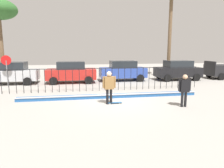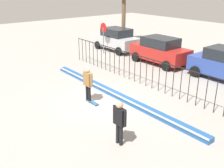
{
  "view_description": "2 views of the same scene",
  "coord_description": "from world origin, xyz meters",
  "px_view_note": "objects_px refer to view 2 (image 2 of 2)",
  "views": [
    {
      "loc": [
        -1.93,
        -10.87,
        2.91
      ],
      "look_at": [
        0.02,
        0.65,
        0.92
      ],
      "focal_mm": 32.2,
      "sensor_mm": 36.0,
      "label": 1
    },
    {
      "loc": [
        9.44,
        -6.76,
        5.39
      ],
      "look_at": [
        0.37,
        0.53,
        0.89
      ],
      "focal_mm": 41.59,
      "sensor_mm": 36.0,
      "label": 2
    }
  ],
  "objects_px": {
    "parked_car_red": "(160,50)",
    "camera_operator": "(120,119)",
    "parked_car_silver": "(116,39)",
    "skateboarder": "(88,81)",
    "stop_sign": "(103,34)",
    "skateboard": "(92,102)"
  },
  "relations": [
    {
      "from": "parked_car_red",
      "to": "camera_operator",
      "type": "bearing_deg",
      "value": -53.24
    },
    {
      "from": "camera_operator",
      "to": "parked_car_silver",
      "type": "height_order",
      "value": "parked_car_silver"
    },
    {
      "from": "skateboarder",
      "to": "parked_car_red",
      "type": "distance_m",
      "value": 7.97
    },
    {
      "from": "stop_sign",
      "to": "camera_operator",
      "type": "bearing_deg",
      "value": -34.6
    },
    {
      "from": "camera_operator",
      "to": "stop_sign",
      "type": "relative_size",
      "value": 0.67
    },
    {
      "from": "skateboard",
      "to": "parked_car_red",
      "type": "bearing_deg",
      "value": 123.27
    },
    {
      "from": "camera_operator",
      "to": "parked_car_silver",
      "type": "relative_size",
      "value": 0.39
    },
    {
      "from": "skateboard",
      "to": "camera_operator",
      "type": "height_order",
      "value": "camera_operator"
    },
    {
      "from": "skateboarder",
      "to": "camera_operator",
      "type": "distance_m",
      "value": 3.89
    },
    {
      "from": "skateboarder",
      "to": "camera_operator",
      "type": "bearing_deg",
      "value": 11.11
    },
    {
      "from": "parked_car_silver",
      "to": "stop_sign",
      "type": "distance_m",
      "value": 1.63
    },
    {
      "from": "camera_operator",
      "to": "skateboarder",
      "type": "bearing_deg",
      "value": 38.59
    },
    {
      "from": "skateboarder",
      "to": "camera_operator",
      "type": "height_order",
      "value": "skateboarder"
    },
    {
      "from": "skateboarder",
      "to": "stop_sign",
      "type": "relative_size",
      "value": 0.71
    },
    {
      "from": "parked_car_red",
      "to": "stop_sign",
      "type": "relative_size",
      "value": 1.72
    },
    {
      "from": "parked_car_silver",
      "to": "stop_sign",
      "type": "relative_size",
      "value": 1.72
    },
    {
      "from": "skateboard",
      "to": "parked_car_red",
      "type": "relative_size",
      "value": 0.19
    },
    {
      "from": "camera_operator",
      "to": "stop_sign",
      "type": "xyz_separation_m",
      "value": [
        -10.82,
        7.46,
        0.61
      ]
    },
    {
      "from": "stop_sign",
      "to": "skateboard",
      "type": "bearing_deg",
      "value": -40.24
    },
    {
      "from": "skateboarder",
      "to": "camera_operator",
      "type": "xyz_separation_m",
      "value": [
        3.71,
        -1.17,
        -0.06
      ]
    },
    {
      "from": "skateboard",
      "to": "stop_sign",
      "type": "xyz_separation_m",
      "value": [
        -7.41,
        6.27,
        1.56
      ]
    },
    {
      "from": "skateboard",
      "to": "camera_operator",
      "type": "xyz_separation_m",
      "value": [
        3.41,
        -1.19,
        0.95
      ]
    }
  ]
}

